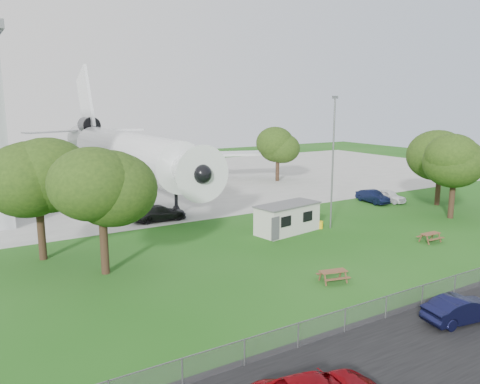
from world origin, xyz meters
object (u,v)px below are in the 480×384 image
airliner (123,150)px  site_cabin (287,218)px  car_centre_sedan (461,309)px  picnic_west (333,282)px  picnic_east (430,242)px

airliner → site_cabin: (5.85, -28.74, -3.96)m
car_centre_sedan → airliner: bearing=13.0°
picnic_west → picnic_east: size_ratio=1.00×
picnic_east → car_centre_sedan: 15.25m
airliner → picnic_east: bearing=-69.1°
site_cabin → picnic_east: 12.18m
site_cabin → picnic_west: bearing=-112.7°
site_cabin → car_centre_sedan: site_cabin is taller
car_centre_sedan → picnic_west: bearing=22.8°
site_cabin → picnic_west: site_cabin is taller
picnic_east → car_centre_sedan: car_centre_sedan is taller
airliner → car_centre_sedan: bearing=-86.3°
airliner → picnic_west: bearing=-88.3°
site_cabin → picnic_east: site_cabin is taller
airliner → site_cabin: airliner is taller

